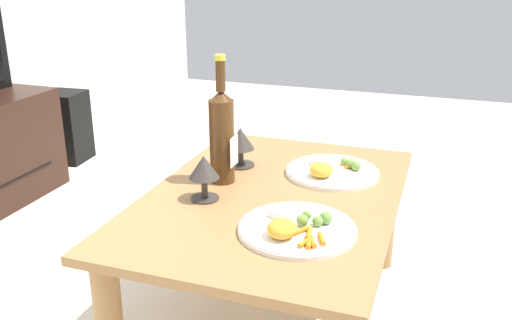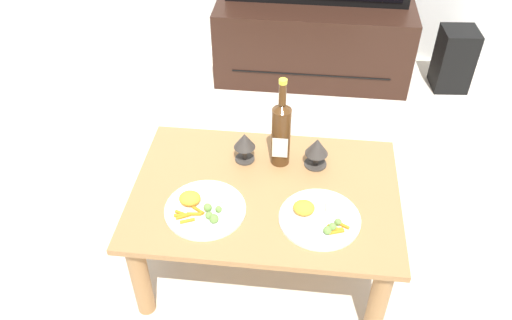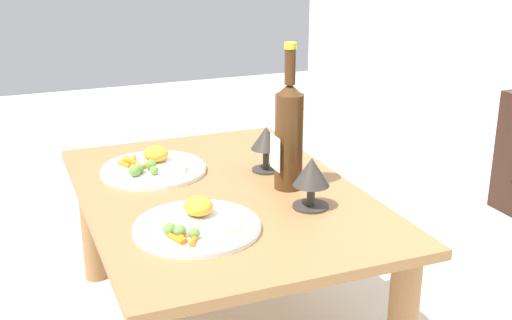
% 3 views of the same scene
% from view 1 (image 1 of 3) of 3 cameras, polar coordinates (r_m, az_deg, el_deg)
% --- Properties ---
extents(ground_plane, '(6.40, 6.40, 0.00)m').
position_cam_1_polar(ground_plane, '(1.83, 1.61, -15.67)').
color(ground_plane, beige).
extents(dining_table, '(1.01, 0.70, 0.42)m').
position_cam_1_polar(dining_table, '(1.65, 1.72, -5.91)').
color(dining_table, '#9E7042').
rests_on(dining_table, ground_plane).
extents(floor_speaker, '(0.22, 0.22, 0.38)m').
position_cam_1_polar(floor_speaker, '(3.23, -18.77, 3.24)').
color(floor_speaker, black).
rests_on(floor_speaker, ground_plane).
extents(wine_bottle, '(0.07, 0.08, 0.38)m').
position_cam_1_polar(wine_bottle, '(1.66, -3.50, 2.73)').
color(wine_bottle, '#4C2D14').
rests_on(wine_bottle, dining_table).
extents(goblet_left, '(0.09, 0.09, 0.13)m').
position_cam_1_polar(goblet_left, '(1.55, -5.33, -1.00)').
color(goblet_left, '#38332D').
rests_on(goblet_left, dining_table).
extents(goblet_right, '(0.09, 0.09, 0.13)m').
position_cam_1_polar(goblet_right, '(1.80, -1.60, 1.95)').
color(goblet_right, '#38332D').
rests_on(goblet_right, dining_table).
extents(dinner_plate_left, '(0.30, 0.30, 0.06)m').
position_cam_1_polar(dinner_plate_left, '(1.40, 4.11, -6.89)').
color(dinner_plate_left, white).
rests_on(dinner_plate_left, dining_table).
extents(dinner_plate_right, '(0.29, 0.29, 0.05)m').
position_cam_1_polar(dinner_plate_right, '(1.77, 7.70, -1.09)').
color(dinner_plate_right, white).
rests_on(dinner_plate_right, dining_table).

